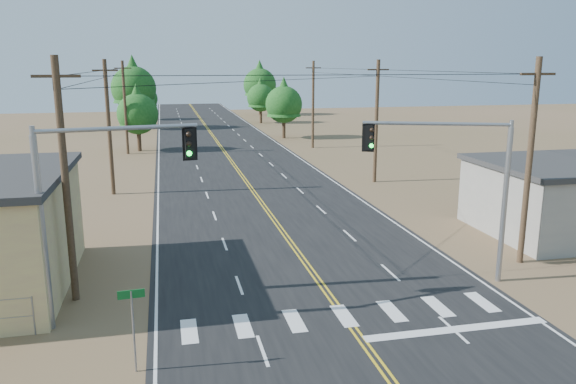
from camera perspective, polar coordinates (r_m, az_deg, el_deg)
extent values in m
cube|color=black|center=(43.00, -3.43, -0.10)|extent=(15.00, 200.00, 0.02)
cylinder|color=gray|center=(22.79, -24.43, -11.36)|extent=(0.06, 0.06, 1.50)
cylinder|color=#4C3826|center=(24.16, -21.65, 0.85)|extent=(0.30, 0.30, 10.00)
cube|color=#4C3826|center=(23.71, -22.51, 10.82)|extent=(1.80, 0.12, 0.12)
cylinder|color=#4C3826|center=(43.81, -17.72, 6.18)|extent=(0.30, 0.30, 10.00)
cube|color=#4C3826|center=(43.56, -18.10, 11.67)|extent=(1.80, 0.12, 0.12)
cylinder|color=#4C3826|center=(63.67, -16.21, 8.20)|extent=(0.30, 0.30, 10.00)
cube|color=#4C3826|center=(63.50, -16.45, 11.97)|extent=(1.80, 0.12, 0.12)
cylinder|color=#4C3826|center=(29.32, 23.30, 2.69)|extent=(0.30, 0.30, 10.00)
cube|color=#4C3826|center=(28.95, 24.05, 10.89)|extent=(1.80, 0.12, 0.12)
cylinder|color=#4C3826|center=(46.85, 8.96, 7.03)|extent=(0.30, 0.30, 10.00)
cube|color=#4C3826|center=(46.62, 9.15, 12.17)|extent=(1.80, 0.12, 0.12)
cylinder|color=#4C3826|center=(65.80, 2.56, 8.83)|extent=(0.30, 0.30, 10.00)
cube|color=#4C3826|center=(65.64, 2.60, 12.49)|extent=(1.80, 0.12, 0.12)
cylinder|color=gray|center=(22.11, -23.64, -4.05)|extent=(0.25, 0.25, 7.27)
cylinder|color=gray|center=(21.40, -24.52, 5.31)|extent=(0.19, 0.19, 0.62)
cylinder|color=gray|center=(21.44, -16.82, 6.21)|extent=(5.71, 1.07, 0.17)
cube|color=black|center=(21.88, -9.98, 4.90)|extent=(0.41, 0.36, 1.14)
sphere|color=black|center=(21.65, -10.07, 5.79)|extent=(0.21, 0.21, 0.21)
sphere|color=black|center=(21.69, -10.03, 4.84)|extent=(0.21, 0.21, 0.21)
sphere|color=#0CE533|center=(21.75, -9.99, 3.89)|extent=(0.21, 0.21, 0.21)
cylinder|color=gray|center=(26.59, 21.12, -1.37)|extent=(0.24, 0.24, 7.01)
cylinder|color=gray|center=(26.01, 21.74, 6.14)|extent=(0.18, 0.18, 0.60)
cylinder|color=gray|center=(25.44, 14.78, 6.72)|extent=(5.98, 2.39, 0.16)
cube|color=black|center=(25.35, 8.23, 5.51)|extent=(0.43, 0.41, 1.10)
sphere|color=black|center=(25.18, 8.53, 6.25)|extent=(0.20, 0.20, 0.20)
sphere|color=black|center=(25.22, 8.50, 5.46)|extent=(0.20, 0.20, 0.20)
sphere|color=#0CE533|center=(25.27, 8.47, 4.67)|extent=(0.20, 0.20, 0.20)
cylinder|color=gray|center=(18.93, -15.41, -13.53)|extent=(0.07, 0.07, 2.77)
cube|color=#0C5921|center=(18.41, -15.65, -9.97)|extent=(0.83, 0.10, 0.28)
cylinder|color=#3F2D1E|center=(65.86, -14.89, 5.23)|extent=(0.46, 0.46, 2.73)
cone|color=#154B16|center=(65.49, -15.08, 8.52)|extent=(4.25, 4.25, 4.85)
sphere|color=#154B16|center=(65.57, -15.03, 7.66)|extent=(4.55, 4.55, 4.55)
cylinder|color=#3F2D1E|center=(88.60, -15.25, 7.48)|extent=(0.50, 0.50, 3.97)
cone|color=#154B16|center=(88.29, -15.47, 11.04)|extent=(6.17, 6.17, 7.05)
sphere|color=#154B16|center=(88.34, -15.41, 10.11)|extent=(6.61, 6.61, 6.61)
cylinder|color=#3F2D1E|center=(102.68, -14.16, 7.80)|extent=(0.44, 0.44, 2.42)
cone|color=#154B16|center=(102.46, -14.26, 9.67)|extent=(3.77, 3.77, 4.30)
sphere|color=#154B16|center=(102.51, -14.24, 9.18)|extent=(4.04, 4.04, 4.04)
cylinder|color=#3F2D1E|center=(74.81, -0.43, 6.60)|extent=(0.45, 0.45, 2.90)
cone|color=#154B16|center=(74.47, -0.43, 9.68)|extent=(4.51, 4.51, 5.16)
sphere|color=#154B16|center=(74.54, -0.43, 8.88)|extent=(4.83, 4.83, 4.83)
cylinder|color=#3F2D1E|center=(94.27, -2.78, 7.84)|extent=(0.44, 0.44, 2.72)
cone|color=#154B16|center=(94.01, -2.80, 10.14)|extent=(4.24, 4.24, 4.84)
sphere|color=#154B16|center=(94.07, -2.80, 9.54)|extent=(4.54, 4.54, 4.54)
cylinder|color=#3F2D1E|center=(109.26, -2.86, 8.80)|extent=(0.46, 0.46, 3.75)
cone|color=#154B16|center=(109.02, -2.89, 11.53)|extent=(5.83, 5.83, 6.66)
sphere|color=#154B16|center=(109.06, -2.89, 10.82)|extent=(6.25, 6.25, 6.25)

